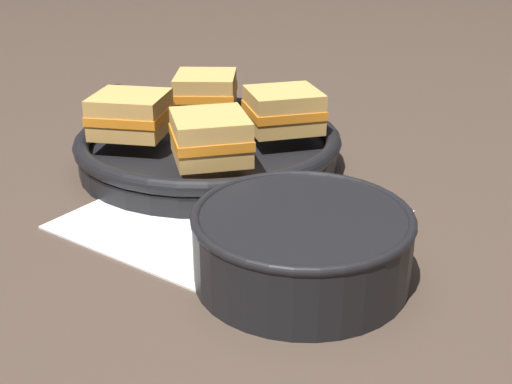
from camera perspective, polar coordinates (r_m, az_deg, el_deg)
The scene contains 9 objects.
ground_plane at distance 0.63m, azimuth 0.60°, elevation -2.56°, with size 4.00×4.00×0.00m, color #47382D.
napkin at distance 0.63m, azimuth -2.21°, elevation -2.36°, with size 0.30×0.26×0.00m.
soup_bowl at distance 0.52m, azimuth 4.09°, elevation -4.33°, with size 0.18×0.18×0.06m.
spoon at distance 0.60m, azimuth 0.46°, elevation -2.79°, with size 0.16×0.04×0.01m.
skillet at distance 0.76m, azimuth -4.29°, elevation 3.99°, with size 0.42×0.31×0.04m.
sandwich_near_left at distance 0.66m, azimuth -4.08°, elevation 4.91°, with size 0.11×0.11×0.05m.
sandwich_near_right at distance 0.75m, azimuth 2.45°, elevation 7.31°, with size 0.11×0.11×0.05m.
sandwich_far_left at distance 0.83m, azimuth -4.49°, elevation 8.86°, with size 0.11×0.11×0.05m.
sandwich_far_right at distance 0.75m, azimuth -11.10°, elevation 6.80°, with size 0.10×0.10×0.05m.
Camera 1 is at (0.27, -0.49, 0.28)m, focal length 45.00 mm.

